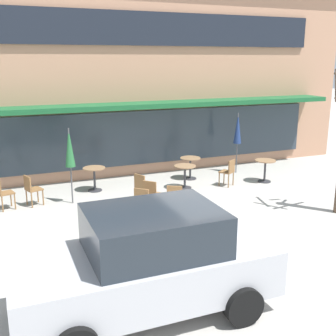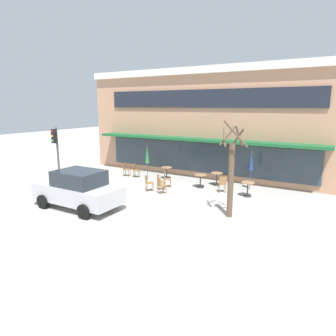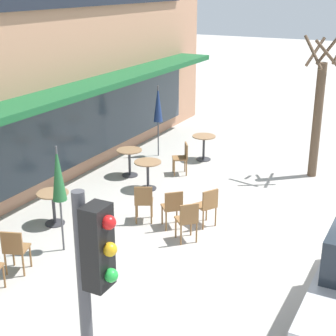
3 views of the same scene
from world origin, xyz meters
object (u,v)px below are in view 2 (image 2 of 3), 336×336
Objects in this scene: patio_umbrella_green_folded at (147,155)px; cafe_chair_2 at (161,184)px; cafe_table_by_tree at (200,179)px; cafe_chair_6 at (148,182)px; parked_sedan at (78,189)px; traffic_light_pole at (56,146)px; cafe_chair_1 at (126,168)px; cafe_chair_3 at (135,169)px; cafe_chair_0 at (166,178)px; cafe_table_streetside at (167,171)px; street_tree at (231,174)px; cafe_table_near_wall at (248,187)px; patio_umbrella_cream_folded at (251,161)px; cafe_chair_5 at (222,183)px; cafe_chair_4 at (160,181)px; cafe_table_mid_patio at (217,177)px.

patio_umbrella_green_folded is 3.34m from cafe_chair_2.
patio_umbrella_green_folded is at bearing -178.70° from cafe_table_by_tree.
cafe_chair_2 is at bearing -5.07° from cafe_chair_6.
parked_sedan is 1.24× the size of traffic_light_pole.
cafe_chair_3 is at bearing 3.99° from cafe_chair_1.
cafe_table_streetside is at bearing 120.26° from cafe_chair_0.
street_tree is at bearing -50.30° from cafe_table_by_tree.
cafe_table_near_wall is 0.35× the size of patio_umbrella_cream_folded.
cafe_chair_0 is 1.00× the size of cafe_chair_1.
parked_sedan is at bearing -71.19° from cafe_chair_1.
cafe_chair_5 reaches higher than cafe_table_streetside.
patio_umbrella_green_folded is 2.47× the size of cafe_chair_4.
cafe_chair_1 and cafe_chair_2 have the same top height.
traffic_light_pole reaches higher than cafe_table_mid_patio.
cafe_chair_5 is (0.80, -1.24, 0.01)m from cafe_table_mid_patio.
cafe_chair_4 reaches higher than cafe_table_streetside.
traffic_light_pole is (-10.36, -3.36, 1.78)m from cafe_table_near_wall.
cafe_chair_4 and cafe_chair_6 have the same top height.
patio_umbrella_cream_folded reaches higher than cafe_table_mid_patio.
traffic_light_pole is at bearing -136.52° from cafe_table_streetside.
parked_sedan is (-0.64, -6.84, 0.36)m from cafe_table_streetside.
cafe_chair_6 is (-0.85, 0.08, 0.00)m from cafe_chair_2.
cafe_chair_5 is at bearing 49.74° from parked_sedan.
cafe_chair_5 is (3.16, 1.29, 0.00)m from cafe_chair_4.
traffic_light_pole is at bearing -179.39° from street_tree.
parked_sedan is (-6.21, -5.65, 0.36)m from cafe_table_near_wall.
cafe_table_by_tree is 1.13m from cafe_table_mid_patio.
cafe_chair_3 is (-2.96, 1.02, 0.00)m from cafe_chair_0.
patio_umbrella_green_folded is 5.97m from parked_sedan.
patio_umbrella_green_folded is at bearing 42.65° from traffic_light_pole.
parked_sedan reaches higher than cafe_chair_1.
cafe_chair_4 is at bearing -132.98° from cafe_table_mid_patio.
cafe_chair_4 is 0.26× the size of traffic_light_pole.
cafe_chair_3 is (-4.71, 0.14, 0.01)m from cafe_table_by_tree.
patio_umbrella_green_folded is 5.38m from traffic_light_pole.
patio_umbrella_green_folded is at bearing 137.25° from cafe_chair_2.
cafe_chair_2 is (-3.86, -3.30, -1.10)m from patio_umbrella_cream_folded.
cafe_chair_2 is at bearing -144.86° from cafe_chair_5.
cafe_table_by_tree is (-2.82, 0.34, 0.00)m from cafe_table_near_wall.
cafe_chair_1 is at bearing 179.12° from cafe_table_by_tree.
cafe_chair_4 reaches higher than cafe_table_near_wall.
cafe_chair_0 is at bearing -153.23° from cafe_table_by_tree.
cafe_chair_4 is (-4.55, -1.25, 0.01)m from cafe_table_near_wall.
cafe_chair_1 is at bearing -164.40° from cafe_table_streetside.
cafe_chair_5 is (6.14, -0.44, 0.00)m from cafe_chair_3.
street_tree is 1.20× the size of traffic_light_pole.
cafe_chair_5 is 9.76m from traffic_light_pole.
cafe_chair_4 is at bearing -67.11° from cafe_table_streetside.
cafe_table_near_wall is at bearing -2.34° from patio_umbrella_green_folded.
cafe_table_streetside is at bearing 84.65° from parked_sedan.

